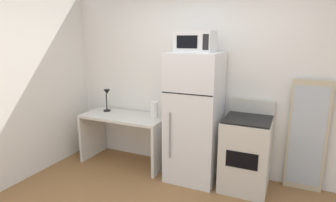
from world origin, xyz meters
TOP-DOWN VIEW (x-y plane):
  - wall_back_white at (0.00, 1.70)m, footprint 5.00×0.10m
  - desk at (-1.20, 1.33)m, footprint 1.28×0.60m
  - desk_lamp at (-1.55, 1.40)m, footprint 0.14×0.12m
  - paper_towel_roll at (-0.72, 1.39)m, footprint 0.11×0.11m
  - refrigerator at (-0.09, 1.32)m, footprint 0.66×0.65m
  - microwave at (-0.09, 1.29)m, footprint 0.46×0.35m
  - oven_range at (0.59, 1.33)m, footprint 0.57×0.61m
  - leaning_mirror at (1.27, 1.59)m, footprint 0.44×0.03m

SIDE VIEW (x-z plane):
  - oven_range at x=0.59m, z-range -0.08..1.02m
  - desk at x=-1.20m, z-range 0.16..0.91m
  - leaning_mirror at x=1.27m, z-range 0.00..1.40m
  - refrigerator at x=-0.09m, z-range 0.00..1.70m
  - paper_towel_roll at x=-0.72m, z-range 0.75..0.99m
  - desk_lamp at x=-1.55m, z-range 0.81..1.17m
  - wall_back_white at x=0.00m, z-range 0.00..2.60m
  - microwave at x=-0.09m, z-range 1.70..1.96m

